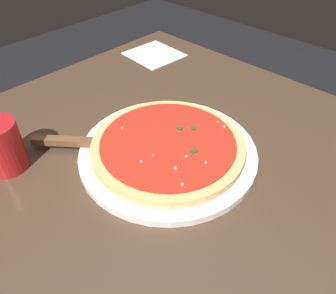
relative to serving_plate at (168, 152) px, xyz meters
name	(u,v)px	position (x,y,z in m)	size (l,w,h in m)	color
restaurant_table	(151,203)	(-0.02, -0.03, -0.14)	(0.89, 0.96, 0.73)	black
serving_plate	(168,152)	(0.00, 0.00, 0.00)	(0.35, 0.35, 0.01)	white
pizza	(168,145)	(0.00, 0.00, 0.02)	(0.30, 0.30, 0.02)	#DBB26B
pizza_server	(85,143)	(-0.13, -0.10, 0.01)	(0.20, 0.17, 0.01)	silver
cup_tall_drink	(2,146)	(-0.20, -0.23, 0.04)	(0.07, 0.07, 0.10)	#B2191E
napkin_folded_right	(154,54)	(-0.34, 0.30, -0.01)	(0.15, 0.14, 0.00)	white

